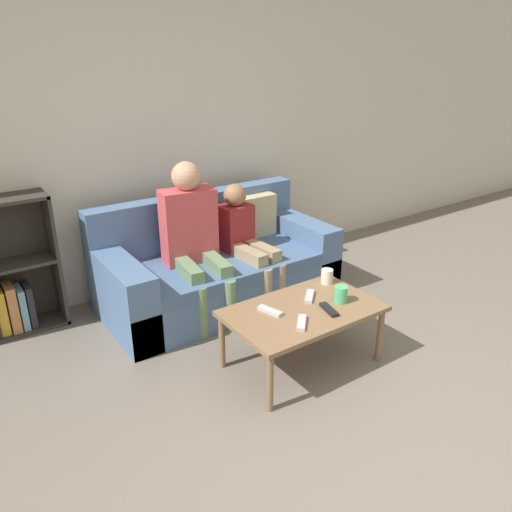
{
  "coord_description": "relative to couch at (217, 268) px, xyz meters",
  "views": [
    {
      "loc": [
        -1.73,
        -1.12,
        1.91
      ],
      "look_at": [
        0.1,
        1.5,
        0.58
      ],
      "focal_mm": 35.0,
      "sensor_mm": 36.0,
      "label": 1
    }
  ],
  "objects": [
    {
      "name": "coffee_table",
      "position": [
        -0.03,
        -1.11,
        0.09
      ],
      "size": [
        0.97,
        0.6,
        0.4
      ],
      "color": "brown",
      "rests_on": "ground_plane"
    },
    {
      "name": "cup_far",
      "position": [
        0.34,
        -0.91,
        0.18
      ],
      "size": [
        0.08,
        0.08,
        0.1
      ],
      "color": "silver",
      "rests_on": "coffee_table"
    },
    {
      "name": "bookshelf",
      "position": [
        -1.47,
        0.43,
        0.12
      ],
      "size": [
        0.62,
        0.28,
        0.99
      ],
      "color": "#332D28",
      "rests_on": "ground_plane"
    },
    {
      "name": "tv_remote_3",
      "position": [
        0.08,
        -1.22,
        0.14
      ],
      "size": [
        0.09,
        0.18,
        0.02
      ],
      "rotation": [
        0.0,
        0.0,
        -0.24
      ],
      "color": "black",
      "rests_on": "coffee_table"
    },
    {
      "name": "wall_back",
      "position": [
        -0.11,
        0.58,
        1.03
      ],
      "size": [
        12.0,
        0.06,
        2.6
      ],
      "color": "beige",
      "rests_on": "ground_plane"
    },
    {
      "name": "tv_remote_0",
      "position": [
        0.1,
        -1.02,
        0.14
      ],
      "size": [
        0.16,
        0.15,
        0.02
      ],
      "rotation": [
        0.0,
        0.0,
        -0.81
      ],
      "color": "#B7B7BC",
      "rests_on": "coffee_table"
    },
    {
      "name": "tv_remote_2",
      "position": [
        -0.16,
        -1.25,
        0.14
      ],
      "size": [
        0.15,
        0.16,
        0.02
      ],
      "rotation": [
        0.0,
        0.0,
        -0.76
      ],
      "color": "#B7B7BC",
      "rests_on": "coffee_table"
    },
    {
      "name": "couch",
      "position": [
        0.0,
        0.0,
        0.0
      ],
      "size": [
        1.84,
        0.89,
        0.82
      ],
      "color": "#4C6B93",
      "rests_on": "ground_plane"
    },
    {
      "name": "person_child",
      "position": [
        0.19,
        -0.12,
        0.26
      ],
      "size": [
        0.29,
        0.63,
        0.94
      ],
      "rotation": [
        0.0,
        0.0,
        0.08
      ],
      "color": "#9E8966",
      "rests_on": "ground_plane"
    },
    {
      "name": "cup_near",
      "position": [
        0.23,
        -1.17,
        0.18
      ],
      "size": [
        0.09,
        0.09,
        0.11
      ],
      "color": "#4CB77A",
      "rests_on": "coffee_table"
    },
    {
      "name": "person_adult",
      "position": [
        -0.24,
        -0.07,
        0.39
      ],
      "size": [
        0.42,
        0.65,
        1.16
      ],
      "rotation": [
        0.0,
        0.0,
        -0.12
      ],
      "color": "#66845B",
      "rests_on": "ground_plane"
    },
    {
      "name": "ground_plane",
      "position": [
        -0.11,
        -2.08,
        -0.27
      ],
      "size": [
        22.0,
        22.0,
        0.0
      ],
      "primitive_type": "plane",
      "color": "#70665B"
    },
    {
      "name": "tv_remote_1",
      "position": [
        -0.23,
        -1.03,
        0.14
      ],
      "size": [
        0.09,
        0.18,
        0.02
      ],
      "rotation": [
        0.0,
        0.0,
        0.28
      ],
      "color": "#B7B7BC",
      "rests_on": "coffee_table"
    }
  ]
}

